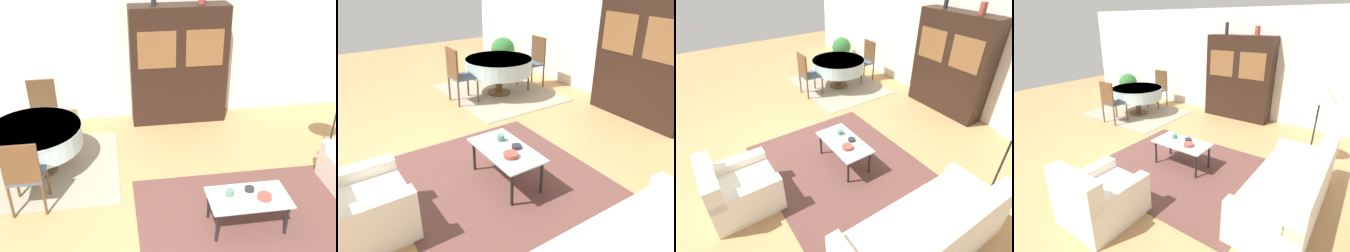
# 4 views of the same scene
# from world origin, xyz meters

# --- Properties ---
(ground_plane) EXTENTS (14.00, 14.00, 0.00)m
(ground_plane) POSITION_xyz_m (0.00, 0.00, 0.00)
(ground_plane) COLOR tan
(wall_back) EXTENTS (10.00, 0.06, 2.70)m
(wall_back) POSITION_xyz_m (0.00, 3.63, 1.35)
(wall_back) COLOR silver
(wall_back) RESTS_ON ground_plane
(area_rug) EXTENTS (2.84, 2.38, 0.01)m
(area_rug) POSITION_xyz_m (1.12, 0.35, 0.01)
(area_rug) COLOR brown
(area_rug) RESTS_ON ground_plane
(dining_rug) EXTENTS (2.38, 1.93, 0.01)m
(dining_rug) POSITION_xyz_m (-1.66, 2.04, 0.01)
(dining_rug) COLOR gray
(dining_rug) RESTS_ON ground_plane
(couch) EXTENTS (0.85, 2.07, 0.83)m
(couch) POSITION_xyz_m (2.86, 0.34, 0.30)
(couch) COLOR silver
(couch) RESTS_ON ground_plane
(armchair) EXTENTS (0.82, 0.90, 0.80)m
(armchair) POSITION_xyz_m (0.96, -1.25, 0.30)
(armchair) COLOR silver
(armchair) RESTS_ON ground_plane
(coffee_table) EXTENTS (0.96, 0.53, 0.44)m
(coffee_table) POSITION_xyz_m (1.02, 0.45, 0.40)
(coffee_table) COLOR black
(coffee_table) RESTS_ON area_rug
(display_cabinet) EXTENTS (1.67, 0.44, 2.07)m
(display_cabinet) POSITION_xyz_m (0.68, 3.36, 1.04)
(display_cabinet) COLOR black
(display_cabinet) RESTS_ON ground_plane
(dining_table) EXTENTS (1.34, 1.34, 0.72)m
(dining_table) POSITION_xyz_m (-1.62, 2.02, 0.58)
(dining_table) COLOR brown
(dining_table) RESTS_ON dining_rug
(dining_chair_near) EXTENTS (0.44, 0.44, 1.04)m
(dining_chair_near) POSITION_xyz_m (-1.62, 1.13, 0.60)
(dining_chair_near) COLOR brown
(dining_chair_near) RESTS_ON dining_rug
(dining_chair_far) EXTENTS (0.44, 0.44, 1.04)m
(dining_chair_far) POSITION_xyz_m (-1.62, 2.92, 0.60)
(dining_chair_far) COLOR brown
(dining_chair_far) RESTS_ON dining_rug
(cup) EXTENTS (0.10, 0.10, 0.08)m
(cup) POSITION_xyz_m (0.81, 0.51, 0.49)
(cup) COLOR #4C7A60
(cup) RESTS_ON coffee_table
(bowl) EXTENTS (0.17, 0.17, 0.05)m
(bowl) POSITION_xyz_m (1.19, 0.39, 0.47)
(bowl) COLOR #9E4238
(bowl) RESTS_ON coffee_table
(bowl_small) EXTENTS (0.12, 0.12, 0.04)m
(bowl_small) POSITION_xyz_m (1.07, 0.56, 0.47)
(bowl_small) COLOR #232328
(bowl_small) RESTS_ON coffee_table
(vase_tall) EXTENTS (0.08, 0.08, 0.29)m
(vase_tall) POSITION_xyz_m (0.26, 3.36, 2.22)
(vase_tall) COLOR #232328
(vase_tall) RESTS_ON display_cabinet
(vase_short) EXTENTS (0.12, 0.12, 0.21)m
(vase_short) POSITION_xyz_m (1.05, 3.36, 2.18)
(vase_short) COLOR #9E4238
(vase_short) RESTS_ON display_cabinet
(potted_plant) EXTENTS (0.60, 0.60, 0.77)m
(potted_plant) POSITION_xyz_m (-3.19, 3.14, 0.45)
(potted_plant) COLOR #4C4C51
(potted_plant) RESTS_ON ground_plane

